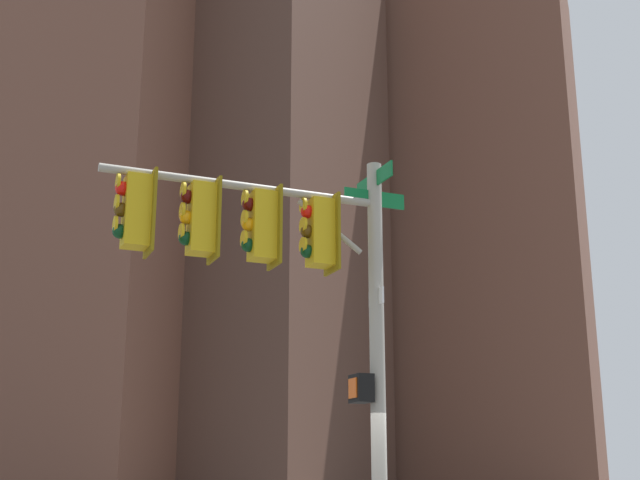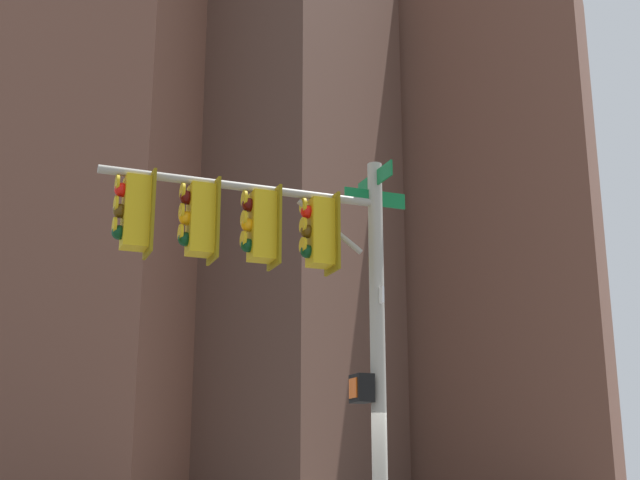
# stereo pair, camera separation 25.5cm
# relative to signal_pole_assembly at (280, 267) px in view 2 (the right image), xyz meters

# --- Properties ---
(signal_pole_assembly) EXTENTS (3.27, 3.49, 6.26)m
(signal_pole_assembly) POSITION_rel_signal_pole_assembly_xyz_m (0.00, 0.00, 0.00)
(signal_pole_assembly) COLOR #9E998C
(signal_pole_assembly) RESTS_ON ground_plane
(building_brick_nearside) EXTENTS (18.41, 15.45, 50.16)m
(building_brick_nearside) POSITION_rel_signal_pole_assembly_xyz_m (-34.55, -17.70, 20.58)
(building_brick_nearside) COLOR #4C3328
(building_brick_nearside) RESTS_ON ground_plane
(building_brick_midblock) EXTENTS (23.46, 15.42, 48.18)m
(building_brick_midblock) POSITION_rel_signal_pole_assembly_xyz_m (-32.25, -23.16, 19.59)
(building_brick_midblock) COLOR brown
(building_brick_midblock) RESTS_ON ground_plane
(building_brick_farside) EXTENTS (17.15, 18.79, 42.68)m
(building_brick_farside) POSITION_rel_signal_pole_assembly_xyz_m (-54.11, -7.32, 16.84)
(building_brick_farside) COLOR brown
(building_brick_farside) RESTS_ON ground_plane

